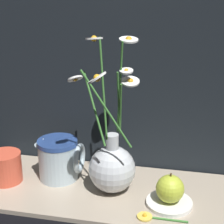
{
  "coord_description": "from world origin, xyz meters",
  "views": [
    {
      "loc": [
        0.18,
        -0.84,
        0.54
      ],
      "look_at": [
        -0.0,
        0.0,
        0.23
      ],
      "focal_mm": 60.0,
      "sensor_mm": 36.0,
      "label": 1
    }
  ],
  "objects_px": {
    "vase_with_flowers": "(112,165)",
    "yellow_mug": "(5,167)",
    "ceramic_pitcher": "(59,157)",
    "orange_fruit": "(170,189)"
  },
  "relations": [
    {
      "from": "vase_with_flowers",
      "to": "ceramic_pitcher",
      "type": "height_order",
      "value": "vase_with_flowers"
    },
    {
      "from": "yellow_mug",
      "to": "ceramic_pitcher",
      "type": "height_order",
      "value": "ceramic_pitcher"
    },
    {
      "from": "ceramic_pitcher",
      "to": "orange_fruit",
      "type": "xyz_separation_m",
      "value": [
        0.31,
        -0.07,
        -0.02
      ]
    },
    {
      "from": "yellow_mug",
      "to": "ceramic_pitcher",
      "type": "distance_m",
      "value": 0.15
    },
    {
      "from": "vase_with_flowers",
      "to": "orange_fruit",
      "type": "distance_m",
      "value": 0.16
    },
    {
      "from": "vase_with_flowers",
      "to": "ceramic_pitcher",
      "type": "relative_size",
      "value": 3.04
    },
    {
      "from": "yellow_mug",
      "to": "orange_fruit",
      "type": "relative_size",
      "value": 1.27
    },
    {
      "from": "vase_with_flowers",
      "to": "yellow_mug",
      "type": "distance_m",
      "value": 0.3
    },
    {
      "from": "vase_with_flowers",
      "to": "yellow_mug",
      "type": "height_order",
      "value": "vase_with_flowers"
    },
    {
      "from": "vase_with_flowers",
      "to": "ceramic_pitcher",
      "type": "distance_m",
      "value": 0.16
    }
  ]
}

